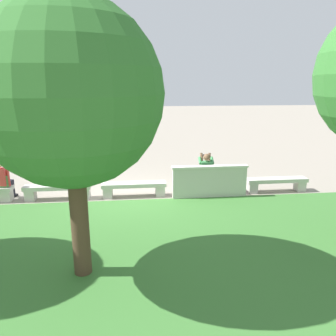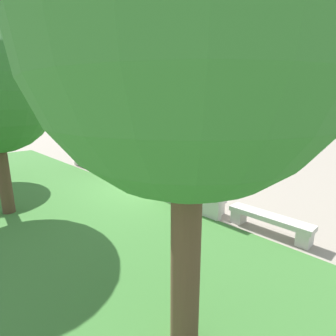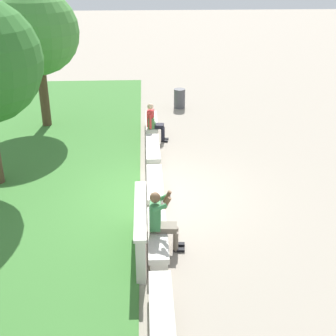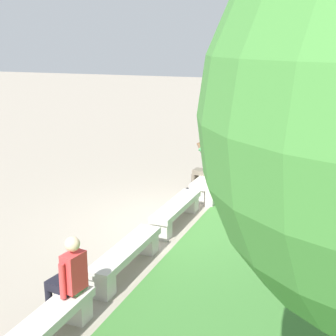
{
  "view_description": "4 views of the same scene",
  "coord_description": "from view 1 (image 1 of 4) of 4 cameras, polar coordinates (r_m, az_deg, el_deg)",
  "views": [
    {
      "loc": [
        -0.01,
        9.72,
        3.45
      ],
      "look_at": [
        -1.07,
        -0.07,
        0.87
      ],
      "focal_mm": 35.0,
      "sensor_mm": 36.0,
      "label": 1
    },
    {
      "loc": [
        -7.08,
        5.69,
        2.99
      ],
      "look_at": [
        -0.68,
        -0.43,
        0.83
      ],
      "focal_mm": 28.0,
      "sensor_mm": 36.0,
      "label": 2
    },
    {
      "loc": [
        -10.44,
        0.19,
        5.7
      ],
      "look_at": [
        -0.35,
        -0.31,
        0.96
      ],
      "focal_mm": 50.0,
      "sensor_mm": 36.0,
      "label": 3
    },
    {
      "loc": [
        8.54,
        3.26,
        3.67
      ],
      "look_at": [
        -0.48,
        -0.39,
        1.04
      ],
      "focal_mm": 50.0,
      "sensor_mm": 36.0,
      "label": 4
    }
  ],
  "objects": [
    {
      "name": "bench_main",
      "position": [
        11.2,
        18.36,
        -2.42
      ],
      "size": [
        1.98,
        0.4,
        0.45
      ],
      "color": "beige",
      "rests_on": "ground"
    },
    {
      "name": "bench_near",
      "position": [
        10.47,
        6.79,
        -2.93
      ],
      "size": [
        1.98,
        0.4,
        0.45
      ],
      "color": "beige",
      "rests_on": "ground"
    },
    {
      "name": "person_distant",
      "position": [
        10.88,
        -26.71,
        -1.72
      ],
      "size": [
        0.48,
        0.71,
        1.26
      ],
      "color": "black",
      "rests_on": "ground"
    },
    {
      "name": "grass_strip",
      "position": [
        6.34,
        -5.56,
        -18.15
      ],
      "size": [
        23.19,
        8.0,
        0.03
      ],
      "primitive_type": "cube",
      "color": "#3D7533",
      "rests_on": "ground"
    },
    {
      "name": "ground_plane",
      "position": [
        10.31,
        -5.89,
        -4.94
      ],
      "size": [
        80.0,
        80.0,
        0.0
      ],
      "primitive_type": "plane",
      "color": "gray"
    },
    {
      "name": "tree_behind_wall",
      "position": [
        5.63,
        -16.63,
        12.08
      ],
      "size": [
        3.07,
        3.07,
        4.8
      ],
      "color": "#4C3826",
      "rests_on": "ground"
    },
    {
      "name": "backpack",
      "position": [
        10.81,
        -26.63,
        -2.06
      ],
      "size": [
        0.28,
        0.24,
        0.43
      ],
      "color": "#4C7F47",
      "rests_on": "bench_end"
    },
    {
      "name": "person_photographer",
      "position": [
        10.41,
        6.58,
        -0.53
      ],
      "size": [
        0.49,
        0.74,
        1.32
      ],
      "color": "black",
      "rests_on": "ground"
    },
    {
      "name": "bench_mid",
      "position": [
        10.21,
        -5.93,
        -3.35
      ],
      "size": [
        1.98,
        0.4,
        0.45
      ],
      "color": "beige",
      "rests_on": "ground"
    },
    {
      "name": "backrest_wall_with_plaque",
      "position": [
        10.09,
        7.25,
        -2.34
      ],
      "size": [
        2.33,
        0.24,
        1.01
      ],
      "color": "beige",
      "rests_on": "ground"
    },
    {
      "name": "bench_far",
      "position": [
        10.47,
        -18.65,
        -3.61
      ],
      "size": [
        1.98,
        0.4,
        0.45
      ],
      "color": "beige",
      "rests_on": "ground"
    }
  ]
}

